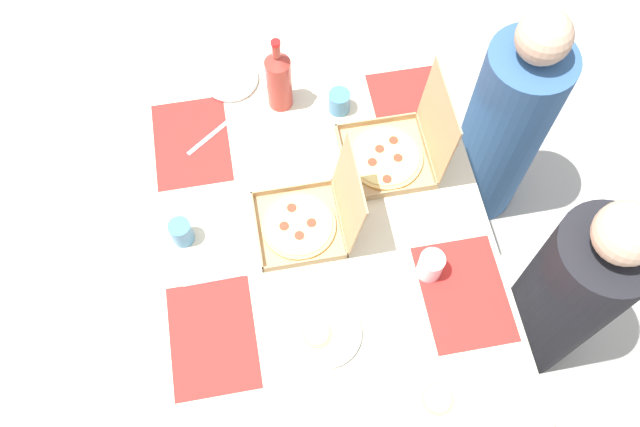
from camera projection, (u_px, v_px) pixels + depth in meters
The scene contains 19 objects.
ground_plane at pixel (320, 290), 2.87m from camera, with size 6.00×6.00×0.00m, color beige.
dining_table at pixel (320, 226), 2.29m from camera, with size 1.58×1.09×0.75m.
placemat_near_left at pixel (191, 142), 2.32m from camera, with size 0.36×0.26×0.00m, color red.
placemat_near_right at pixel (213, 337), 2.01m from camera, with size 0.36×0.26×0.00m, color red.
placemat_far_left at pixel (410, 109), 2.39m from camera, with size 0.36×0.26×0.00m, color red.
placemat_far_right at pixel (464, 293), 2.07m from camera, with size 0.36×0.26×0.00m, color red.
pizza_box_edge_far at pixel (397, 150), 2.25m from camera, with size 0.30×0.32×0.33m.
pizza_box_corner_right at pixel (309, 219), 2.14m from camera, with size 0.28×0.33×0.31m.
plate_near_left at pixel (231, 80), 2.44m from camera, with size 0.20×0.20×0.02m.
plate_far_left at pixel (445, 397), 1.92m from camera, with size 0.23×0.23×0.03m.
plate_far_right at pixel (325, 333), 2.01m from camera, with size 0.22×0.22×0.03m.
soda_bottle at pixel (279, 79), 2.28m from camera, with size 0.09×0.09×0.32m.
cup_spare at pixel (339, 102), 2.35m from camera, with size 0.08×0.08×0.09m, color teal.
cup_clear_left at pixel (430, 265), 2.06m from camera, with size 0.08×0.08×0.10m, color silver.
cup_red at pixel (181, 232), 2.12m from camera, with size 0.07×0.07×0.09m, color teal.
fork_by_far_left at pixel (208, 138), 2.33m from camera, with size 0.19×0.02×0.01m, color #B7B7BC.
fork_by_near_left at pixel (213, 279), 2.09m from camera, with size 0.19×0.02×0.01m, color #B7B7BC.
diner_left_seat at pixel (503, 129), 2.63m from camera, with size 0.32×0.32×1.15m.
diner_right_seat at pixel (563, 297), 2.32m from camera, with size 0.32×0.32×1.14m.
Camera 1 is at (0.97, -0.17, 2.72)m, focal length 37.12 mm.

